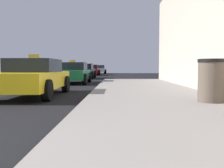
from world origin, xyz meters
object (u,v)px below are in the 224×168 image
Objects in this scene: car_yellow at (33,77)px; car_black at (83,71)px; car_white at (99,69)px; car_green at (72,73)px; trash_bin at (211,80)px; car_red at (91,70)px.

car_yellow is 1.04× the size of car_black.
car_green is at bearing 89.66° from car_white.
car_black is at bearing -89.86° from car_yellow.
trash_bin is 25.63m from car_red.
car_red is at bearing -88.67° from car_green.
trash_bin is 31.96m from car_white.
car_black is at bearing 88.79° from car_white.
car_yellow is 0.97× the size of car_white.
car_yellow is (-5.14, 2.58, -0.02)m from trash_bin.
trash_bin is 0.24× the size of car_white.
car_black reaches higher than trash_bin.
car_yellow reaches higher than trash_bin.
car_white is (-4.85, 31.59, -0.02)m from trash_bin.
trash_bin is at bearing 153.31° from car_yellow.
car_green is 6.73m from car_black.
car_red reaches higher than car_white.
car_black is (-0.19, 6.73, -0.00)m from car_green.
car_black is 1.02× the size of car_red.
car_yellow is 1.06× the size of car_red.
car_yellow and car_green have the same top height.
car_green is at bearing 91.64° from car_black.
car_green is at bearing -91.33° from car_yellow.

